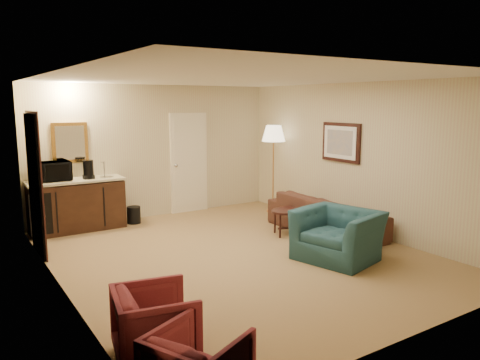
# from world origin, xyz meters

# --- Properties ---
(ground) EXTENTS (6.00, 6.00, 0.00)m
(ground) POSITION_xyz_m (0.00, 0.00, 0.00)
(ground) COLOR #9D724F
(ground) RESTS_ON ground
(room_walls) EXTENTS (5.02, 6.01, 2.61)m
(room_walls) POSITION_xyz_m (-0.10, 0.77, 1.72)
(room_walls) COLOR beige
(room_walls) RESTS_ON ground
(wetbar_cabinet) EXTENTS (1.64, 0.58, 0.92)m
(wetbar_cabinet) POSITION_xyz_m (-1.65, 2.72, 0.46)
(wetbar_cabinet) COLOR #361F11
(wetbar_cabinet) RESTS_ON ground
(sofa) EXTENTS (0.65, 2.23, 0.87)m
(sofa) POSITION_xyz_m (1.95, 0.20, 0.44)
(sofa) COLOR black
(sofa) RESTS_ON ground
(teal_armchair) EXTENTS (0.98, 1.26, 0.97)m
(teal_armchair) POSITION_xyz_m (1.13, -0.94, 0.49)
(teal_armchair) COLOR #1D434A
(teal_armchair) RESTS_ON ground
(rose_chair_near) EXTENTS (0.77, 0.81, 0.71)m
(rose_chair_near) POSITION_xyz_m (-2.15, -2.00, 0.36)
(rose_chair_near) COLOR maroon
(rose_chair_near) RESTS_ON ground
(coffee_table) EXTENTS (0.92, 0.77, 0.45)m
(coffee_table) POSITION_xyz_m (1.38, 0.43, 0.23)
(coffee_table) COLOR black
(coffee_table) RESTS_ON ground
(floor_lamp) EXTENTS (0.60, 0.60, 1.81)m
(floor_lamp) POSITION_xyz_m (2.16, 2.01, 0.90)
(floor_lamp) COLOR #C38841
(floor_lamp) RESTS_ON ground
(waste_bin) EXTENTS (0.34, 0.34, 0.32)m
(waste_bin) POSITION_xyz_m (-0.64, 2.65, 0.16)
(waste_bin) COLOR black
(waste_bin) RESTS_ON ground
(microwave) EXTENTS (0.61, 0.35, 0.41)m
(microwave) POSITION_xyz_m (-2.02, 2.78, 1.12)
(microwave) COLOR black
(microwave) RESTS_ON wetbar_cabinet
(coffee_maker) EXTENTS (0.19, 0.19, 0.34)m
(coffee_maker) POSITION_xyz_m (-1.43, 2.67, 1.09)
(coffee_maker) COLOR black
(coffee_maker) RESTS_ON wetbar_cabinet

